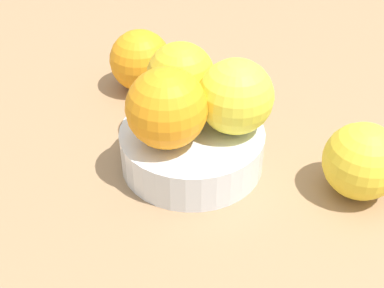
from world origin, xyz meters
TOP-DOWN VIEW (x-y plane):
  - ground_plane at (0.00, 0.00)cm, footprint 110.00×110.00cm
  - fruit_bowl at (0.00, 0.00)cm, footprint 13.23×13.23cm
  - orange_in_bowl_0 at (-3.82, -0.29)cm, footprint 6.74×6.74cm
  - orange_in_bowl_1 at (2.29, 1.31)cm, footprint 7.00×7.00cm
  - orange_in_bowl_2 at (0.56, -4.24)cm, footprint 6.46×6.46cm
  - orange_loose_0 at (4.16, -14.35)cm, footprint 6.90×6.90cm
  - orange_loose_1 at (-13.91, 5.45)cm, footprint 6.71×6.71cm

SIDE VIEW (x-z plane):
  - ground_plane at x=0.00cm, z-range -2.00..0.00cm
  - fruit_bowl at x=0.00cm, z-range -0.10..3.64cm
  - orange_loose_1 at x=-13.91cm, z-range 0.00..6.71cm
  - orange_loose_0 at x=4.16cm, z-range 0.00..6.90cm
  - orange_in_bowl_2 at x=0.56cm, z-range 3.74..10.20cm
  - orange_in_bowl_0 at x=-3.82cm, z-range 3.74..10.48cm
  - orange_in_bowl_1 at x=2.29cm, z-range 3.74..10.74cm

